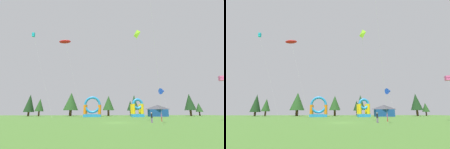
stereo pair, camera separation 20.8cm
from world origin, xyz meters
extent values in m
plane|color=#47752D|center=(0.00, 0.00, 0.00)|extent=(120.00, 120.00, 0.00)
ellipsoid|color=red|center=(-14.07, 15.42, 22.32)|extent=(3.58, 1.64, 1.30)
cylinder|color=silver|center=(-10.86, 15.22, 11.16)|extent=(6.43, 0.40, 22.33)
cylinder|color=silver|center=(4.64, -8.23, 11.10)|extent=(2.32, 4.59, 22.20)
cube|color=#19B7CC|center=(-23.57, 15.41, 24.03)|extent=(0.68, 0.68, 0.54)
cube|color=#19B7CC|center=(-23.57, 15.41, 24.68)|extent=(0.68, 0.68, 0.54)
cylinder|color=silver|center=(-19.59, 15.29, 12.18)|extent=(7.96, 0.25, 24.36)
cube|color=#EA599E|center=(22.37, 2.66, 8.36)|extent=(1.04, 1.04, 0.44)
cube|color=#EA599E|center=(22.37, 2.66, 8.89)|extent=(1.04, 1.04, 0.44)
cone|color=blue|center=(18.39, 24.78, 8.87)|extent=(2.76, 2.76, 2.28)
cylinder|color=silver|center=(18.86, 23.70, 4.43)|extent=(0.95, 2.18, 8.87)
pyramid|color=#8CD826|center=(4.10, 0.00, 16.84)|extent=(1.02, 1.35, 1.41)
cylinder|color=#8CD826|center=(4.18, 0.06, 16.24)|extent=(0.04, 0.04, 1.20)
cylinder|color=silver|center=(4.85, 3.04, 8.42)|extent=(1.34, 5.98, 16.84)
cylinder|color=#724C8C|center=(6.01, -0.31, 0.42)|extent=(0.16, 0.16, 0.83)
cylinder|color=#724C8C|center=(6.16, -0.38, 0.42)|extent=(0.16, 0.16, 0.83)
cylinder|color=black|center=(6.08, -0.35, 1.16)|extent=(0.39, 0.39, 0.66)
sphere|color=#D8AD84|center=(6.08, -0.35, 1.60)|extent=(0.22, 0.22, 0.22)
cylinder|color=#B21E26|center=(9.05, 2.91, 0.39)|extent=(0.13, 0.13, 0.77)
cylinder|color=#B21E26|center=(9.02, 2.76, 0.39)|extent=(0.13, 0.13, 0.77)
cylinder|color=#724C8C|center=(9.03, 2.84, 1.08)|extent=(0.32, 0.32, 0.61)
sphere|color=brown|center=(9.03, 2.84, 1.49)|extent=(0.21, 0.21, 0.21)
cube|color=#268CD8|center=(10.10, 29.50, 0.52)|extent=(4.27, 4.29, 1.04)
cylinder|color=yellow|center=(8.56, 27.95, 2.82)|extent=(1.20, 1.20, 3.55)
cylinder|color=yellow|center=(11.63, 27.95, 2.82)|extent=(1.20, 1.20, 3.55)
cylinder|color=yellow|center=(8.56, 31.05, 2.82)|extent=(1.20, 1.20, 3.55)
cylinder|color=yellow|center=(11.63, 31.05, 2.82)|extent=(1.20, 1.20, 3.55)
torus|color=#268CD8|center=(10.10, 27.95, 4.59)|extent=(4.04, 0.96, 4.04)
cube|color=#268CD8|center=(-6.32, 30.99, 0.48)|extent=(6.35, 3.93, 0.97)
cylinder|color=orange|center=(-8.94, 29.57, 2.64)|extent=(1.10, 1.10, 3.34)
cylinder|color=orange|center=(-3.69, 29.57, 2.64)|extent=(1.10, 1.10, 3.34)
cylinder|color=orange|center=(-8.94, 32.40, 2.64)|extent=(1.10, 1.10, 3.34)
cylinder|color=orange|center=(-3.69, 32.40, 2.64)|extent=(1.10, 1.10, 3.34)
torus|color=#268CD8|center=(-6.32, 29.57, 4.31)|extent=(6.13, 0.88, 6.13)
cube|color=#19478C|center=(19.45, 33.84, 1.39)|extent=(7.45, 3.12, 2.79)
pyramid|color=#3F3F47|center=(19.45, 33.84, 3.66)|extent=(7.45, 3.12, 1.75)
cylinder|color=#4C331E|center=(-34.35, 41.46, 0.87)|extent=(0.78, 0.78, 1.73)
cone|color=#193819|center=(-34.35, 41.46, 5.49)|extent=(4.34, 4.34, 7.52)
cylinder|color=#4C331E|center=(-29.82, 41.02, 1.01)|extent=(0.66, 0.66, 2.01)
cone|color=#234C1E|center=(-29.82, 41.02, 4.68)|extent=(3.67, 3.67, 5.34)
cylinder|color=#4C331E|center=(-17.17, 44.09, 1.26)|extent=(1.19, 1.19, 2.53)
cone|color=#234C1E|center=(-17.17, 44.09, 6.50)|extent=(6.59, 6.59, 7.94)
cylinder|color=#4C331E|center=(0.00, 42.98, 1.26)|extent=(0.93, 0.93, 2.52)
cone|color=#234C1E|center=(0.00, 42.98, 5.78)|extent=(5.15, 5.15, 6.53)
cylinder|color=#4C331E|center=(9.93, 42.47, 1.19)|extent=(0.55, 0.55, 2.38)
cone|color=#193819|center=(9.93, 42.47, 4.58)|extent=(3.08, 3.08, 4.41)
cylinder|color=#4C331E|center=(12.45, 45.79, 1.35)|extent=(0.75, 0.75, 2.70)
cone|color=#1E4221|center=(12.45, 45.79, 6.25)|extent=(4.14, 4.14, 7.10)
cylinder|color=#4C331E|center=(37.73, 42.11, 1.28)|extent=(0.92, 0.92, 2.56)
cone|color=#193819|center=(37.73, 42.11, 6.32)|extent=(5.11, 5.11, 7.52)
cylinder|color=#4C331E|center=(42.51, 43.07, 0.91)|extent=(0.58, 0.58, 1.81)
cone|color=#234C1E|center=(42.51, 43.07, 3.88)|extent=(3.21, 3.21, 4.14)
camera|label=1|loc=(-2.18, -26.74, 1.80)|focal=24.09mm
camera|label=2|loc=(-1.97, -26.75, 1.80)|focal=24.09mm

